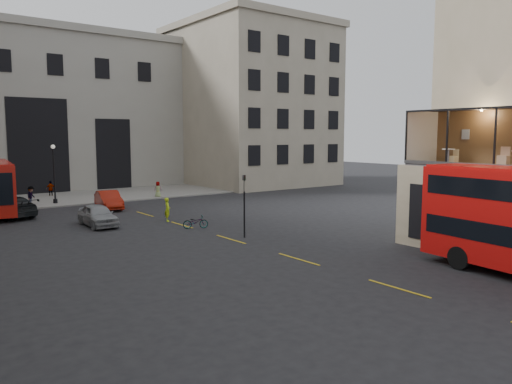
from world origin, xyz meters
TOP-DOWN VIEW (x-y plane):
  - ground at (0.00, 0.00)m, footprint 140.00×140.00m
  - host_frontage at (6.50, 0.00)m, footprint 3.00×11.00m
  - cafe_floor at (6.50, 0.00)m, footprint 3.00×10.00m
  - gateway at (-5.00, 47.99)m, footprint 35.00×10.60m
  - building_right at (20.00, 39.97)m, footprint 16.60×18.60m
  - pavement_far at (-6.00, 38.00)m, footprint 40.00×12.00m
  - traffic_light_near at (-1.00, 12.00)m, footprint 0.16×0.20m
  - street_lamp_b at (-6.00, 34.00)m, footprint 0.36×0.36m
  - car_a at (-6.72, 21.13)m, footprint 1.84×4.42m
  - car_b at (-3.22, 28.37)m, footprint 2.38×4.86m
  - car_c at (-10.70, 28.71)m, footprint 3.37×5.76m
  - bicycle at (-1.86, 16.36)m, footprint 1.75×1.15m
  - cyclist at (-2.08, 19.94)m, footprint 0.62×0.74m
  - pedestrian_b at (-7.79, 34.99)m, footprint 1.16×1.23m
  - pedestrian_c at (-4.79, 40.00)m, footprint 0.94×0.40m
  - pedestrian_d at (3.51, 32.91)m, footprint 0.94×0.88m
  - cafe_table_far at (6.05, 3.04)m, footprint 0.67×0.67m
  - cafe_chair_c at (7.32, 0.70)m, footprint 0.52×0.52m
  - cafe_chair_d at (7.19, 3.41)m, footprint 0.45×0.45m

SIDE VIEW (x-z plane):
  - ground at x=0.00m, z-range 0.00..0.00m
  - pavement_far at x=-6.00m, z-range 0.00..0.12m
  - bicycle at x=-1.86m, z-range 0.00..0.87m
  - car_a at x=-6.72m, z-range 0.00..1.50m
  - car_b at x=-3.22m, z-range 0.00..1.53m
  - car_c at x=-10.70m, z-range 0.00..1.57m
  - pedestrian_c at x=-4.79m, z-range 0.00..1.60m
  - pedestrian_d at x=3.51m, z-range 0.00..1.61m
  - pedestrian_b at x=-7.79m, z-range 0.00..1.67m
  - cyclist at x=-2.08m, z-range 0.00..1.72m
  - host_frontage at x=6.50m, z-range 0.00..4.50m
  - street_lamp_b at x=-6.00m, z-range -0.27..5.06m
  - traffic_light_near at x=-1.00m, z-range 0.52..4.32m
  - cafe_floor at x=6.50m, z-range 4.50..4.60m
  - cafe_chair_d at x=7.19m, z-range 4.45..5.22m
  - cafe_chair_c at x=7.32m, z-range 4.41..5.38m
  - cafe_table_far at x=6.05m, z-range 4.74..5.57m
  - gateway at x=-5.00m, z-range 0.39..18.39m
  - building_right at x=20.00m, z-range 0.39..20.39m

